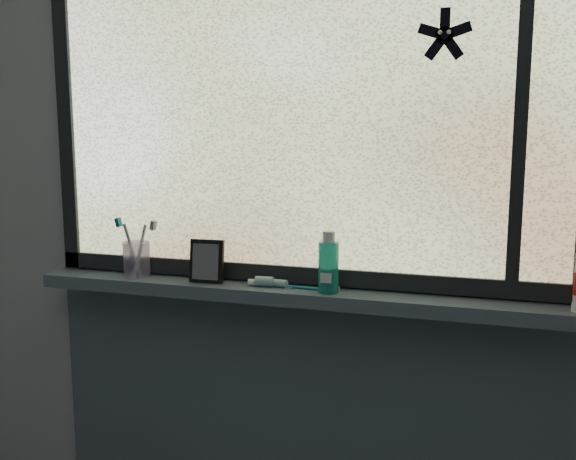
# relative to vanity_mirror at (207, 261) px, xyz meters

# --- Properties ---
(wall_back) EXTENTS (3.00, 0.01, 2.50)m
(wall_back) POSITION_rel_vanity_mirror_xyz_m (0.27, 0.08, 0.17)
(wall_back) COLOR #9EA3A8
(wall_back) RESTS_ON ground
(windowsill) EXTENTS (1.62, 0.14, 0.04)m
(windowsill) POSITION_rel_vanity_mirror_xyz_m (0.27, 0.01, -0.08)
(windowsill) COLOR #46535E
(windowsill) RESTS_ON wall_back
(sill_apron) EXTENTS (1.62, 0.02, 0.98)m
(sill_apron) POSITION_rel_vanity_mirror_xyz_m (0.27, 0.07, -0.59)
(sill_apron) COLOR #46535E
(sill_apron) RESTS_ON floor
(window_pane) EXTENTS (1.50, 0.01, 1.00)m
(window_pane) POSITION_rel_vanity_mirror_xyz_m (0.27, 0.06, 0.45)
(window_pane) COLOR silver
(window_pane) RESTS_ON wall_back
(frame_bottom) EXTENTS (1.60, 0.03, 0.05)m
(frame_bottom) POSITION_rel_vanity_mirror_xyz_m (0.27, 0.06, -0.03)
(frame_bottom) COLOR black
(frame_bottom) RESTS_ON windowsill
(frame_left) EXTENTS (0.05, 0.03, 1.10)m
(frame_left) POSITION_rel_vanity_mirror_xyz_m (-0.50, 0.06, 0.45)
(frame_left) COLOR black
(frame_left) RESTS_ON wall_back
(frame_mullion) EXTENTS (0.03, 0.03, 1.00)m
(frame_mullion) POSITION_rel_vanity_mirror_xyz_m (0.87, 0.06, 0.45)
(frame_mullion) COLOR black
(frame_mullion) RESTS_ON wall_back
(starfish_sticker) EXTENTS (0.15, 0.02, 0.15)m
(starfish_sticker) POSITION_rel_vanity_mirror_xyz_m (0.67, 0.05, 0.64)
(starfish_sticker) COLOR black
(starfish_sticker) RESTS_ON window_pane
(vanity_mirror) EXTENTS (0.11, 0.06, 0.13)m
(vanity_mirror) POSITION_rel_vanity_mirror_xyz_m (0.00, 0.00, 0.00)
(vanity_mirror) COLOR black
(vanity_mirror) RESTS_ON windowsill
(toothpaste_tube) EXTENTS (0.17, 0.04, 0.03)m
(toothpaste_tube) POSITION_rel_vanity_mirror_xyz_m (0.20, -0.00, -0.05)
(toothpaste_tube) COLOR silver
(toothpaste_tube) RESTS_ON windowsill
(toothbrush_cup) EXTENTS (0.09, 0.09, 0.11)m
(toothbrush_cup) POSITION_rel_vanity_mirror_xyz_m (-0.24, 0.01, -0.01)
(toothbrush_cup) COLOR #B09CCE
(toothbrush_cup) RESTS_ON windowsill
(toothbrush_lying) EXTENTS (0.19, 0.03, 0.01)m
(toothbrush_lying) POSITION_rel_vanity_mirror_xyz_m (0.31, 0.00, -0.06)
(toothbrush_lying) COLOR #0E6880
(toothbrush_lying) RESTS_ON windowsill
(mouthwash_bottle) EXTENTS (0.06, 0.06, 0.14)m
(mouthwash_bottle) POSITION_rel_vanity_mirror_xyz_m (0.38, -0.01, 0.02)
(mouthwash_bottle) COLOR teal
(mouthwash_bottle) RESTS_ON windowsill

